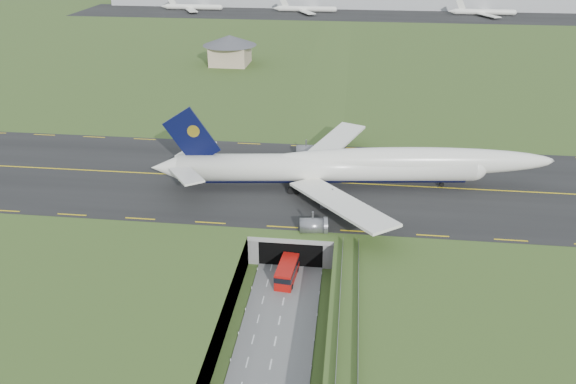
# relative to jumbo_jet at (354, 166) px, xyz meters

# --- Properties ---
(ground) EXTENTS (900.00, 900.00, 0.00)m
(ground) POSITION_rel_jumbo_jet_xyz_m (-11.16, -31.21, -11.06)
(ground) COLOR #384E1F
(ground) RESTS_ON ground
(airfield_deck) EXTENTS (800.00, 800.00, 6.00)m
(airfield_deck) POSITION_rel_jumbo_jet_xyz_m (-11.16, -31.21, -8.06)
(airfield_deck) COLOR gray
(airfield_deck) RESTS_ON ground
(trench_road) EXTENTS (12.00, 75.00, 0.20)m
(trench_road) POSITION_rel_jumbo_jet_xyz_m (-11.16, -38.71, -10.96)
(trench_road) COLOR slate
(trench_road) RESTS_ON ground
(taxiway) EXTENTS (800.00, 44.00, 0.18)m
(taxiway) POSITION_rel_jumbo_jet_xyz_m (-11.16, 1.79, -4.97)
(taxiway) COLOR black
(taxiway) RESTS_ON airfield_deck
(tunnel_portal) EXTENTS (17.00, 22.30, 6.00)m
(tunnel_portal) POSITION_rel_jumbo_jet_xyz_m (-11.16, -14.49, -7.73)
(tunnel_portal) COLOR gray
(tunnel_portal) RESTS_ON ground
(guideway) EXTENTS (3.00, 53.00, 7.05)m
(guideway) POSITION_rel_jumbo_jet_xyz_m (-0.16, -50.32, -5.74)
(guideway) COLOR #A8A8A3
(guideway) RESTS_ON ground
(jumbo_jet) EXTENTS (86.39, 56.63, 18.87)m
(jumbo_jet) POSITION_rel_jumbo_jet_xyz_m (0.00, 0.00, 0.00)
(jumbo_jet) COLOR white
(jumbo_jet) RESTS_ON ground
(shuttle_tram) EXTENTS (3.78, 8.37, 3.30)m
(shuttle_tram) POSITION_rel_jumbo_jet_xyz_m (-11.29, -27.61, -9.25)
(shuttle_tram) COLOR #AA0F0B
(shuttle_tram) RESTS_ON ground
(service_building) EXTENTS (21.45, 21.45, 11.49)m
(service_building) POSITION_rel_jumbo_jet_xyz_m (-49.88, 107.53, 1.74)
(service_building) COLOR tan
(service_building) RESTS_ON ground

